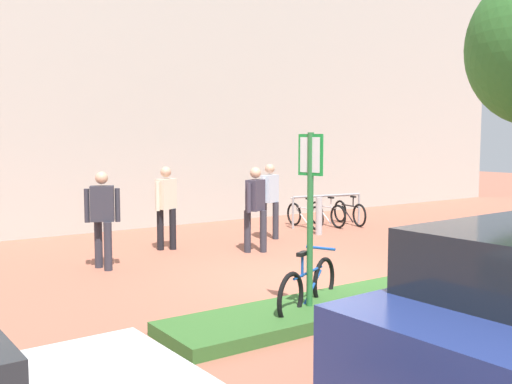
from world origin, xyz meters
name	(u,v)px	position (x,y,z in m)	size (l,w,h in m)	color
ground_plane	(317,278)	(0.00, 0.00, 0.00)	(60.00, 60.00, 0.00)	#9E5B47
building_facade	(136,33)	(0.00, 7.24, 5.00)	(28.00, 1.20, 10.00)	#B2ADA3
planter_strip	(391,294)	(0.01, -1.61, 0.08)	(7.00, 1.10, 0.16)	#336028
parking_sign_post	(310,197)	(-1.50, -1.61, 1.55)	(0.12, 0.36, 2.37)	#2D7238
bike_at_sign	(308,288)	(-1.40, -1.46, 0.35)	(1.54, 0.77, 0.86)	black
bike_rack_cluster	(327,213)	(3.97, 4.24, 0.35)	(2.09, 1.78, 0.83)	#99999E
bollard_steel	(319,216)	(2.87, 3.30, 0.45)	(0.16, 0.16, 0.90)	#ADADB2
person_suited_dark	(255,204)	(0.39, 2.37, 0.98)	(0.56, 0.39, 1.72)	#2D2D38
person_shirt_blue	(270,196)	(1.54, 3.46, 0.98)	(0.57, 0.37, 1.72)	#2D2D38
person_suited_navy	(102,214)	(-2.67, 2.63, 0.98)	(0.56, 0.46, 1.72)	#2D2D38
person_shirt_white	(166,202)	(-0.96, 3.64, 0.98)	(0.57, 0.38, 1.72)	black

